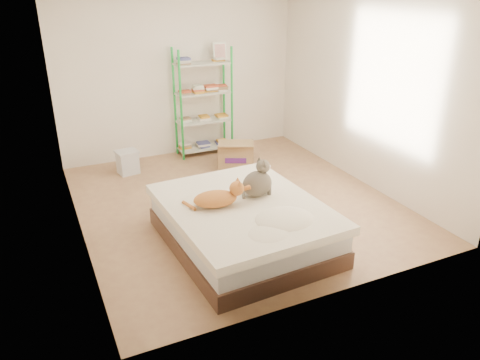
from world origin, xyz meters
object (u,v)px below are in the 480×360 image
cardboard_box (236,155)px  white_bin (128,162)px  bed (243,224)px  grey_cat (257,178)px  shelf_unit (204,104)px  orange_cat (215,197)px

cardboard_box → white_bin: cardboard_box is taller
bed → grey_cat: size_ratio=4.83×
grey_cat → cardboard_box: bearing=-24.9°
shelf_unit → white_bin: (-1.34, -0.34, -0.63)m
grey_cat → white_bin: grey_cat is taller
shelf_unit → cardboard_box: 1.01m
grey_cat → cardboard_box: (0.64, 1.97, -0.50)m
bed → cardboard_box: size_ratio=2.92×
grey_cat → shelf_unit: 2.77m
white_bin → grey_cat: bearing=-69.2°
cardboard_box → white_bin: size_ratio=1.95×
bed → grey_cat: 0.51m
bed → orange_cat: bearing=163.5°
bed → white_bin: size_ratio=5.70×
bed → cardboard_box: 2.25m
orange_cat → white_bin: bearing=110.8°
shelf_unit → orange_cat: bearing=-108.6°
grey_cat → shelf_unit: bearing=-15.8°
white_bin → bed: bearing=-74.7°
orange_cat → white_bin: orange_cat is taller
grey_cat → white_bin: (-0.91, 2.40, -0.51)m
grey_cat → cardboard_box: size_ratio=0.61×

